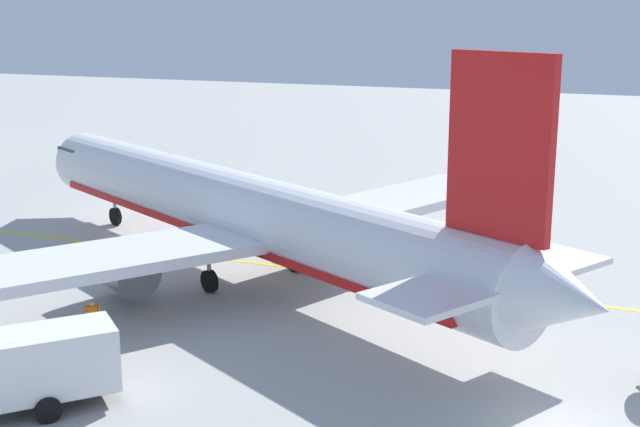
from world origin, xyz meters
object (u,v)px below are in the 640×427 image
Objects in this scene: cargo_container_mid at (505,274)px; crew_loader_left at (93,316)px; airliner_foreground at (242,212)px; cargo_container_near at (528,253)px; service_truck_baggage at (15,370)px.

crew_loader_left is (-12.46, 14.57, 0.01)m from cargo_container_mid.
airliner_foreground is 14.99m from cargo_container_near.
crew_loader_left is at bearing 130.55° from cargo_container_mid.
service_truck_baggage is at bearing -163.84° from crew_loader_left.
airliner_foreground is at bearing -10.52° from crew_loader_left.
cargo_container_mid is 1.33× the size of crew_loader_left.
cargo_container_near reaches higher than crew_loader_left.
cargo_container_mid is 19.17m from crew_loader_left.
cargo_container_mid is (19.05, -12.66, -0.62)m from service_truck_baggage.
cargo_container_near is 4.04m from cargo_container_mid.
airliner_foreground is 10.26m from crew_loader_left.
cargo_container_mid is at bearing -78.20° from airliner_foreground.
airliner_foreground is at bearing 116.83° from cargo_container_near.
service_truck_baggage is (-16.39, -0.09, -1.83)m from airliner_foreground.
airliner_foreground reaches higher than service_truck_baggage.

